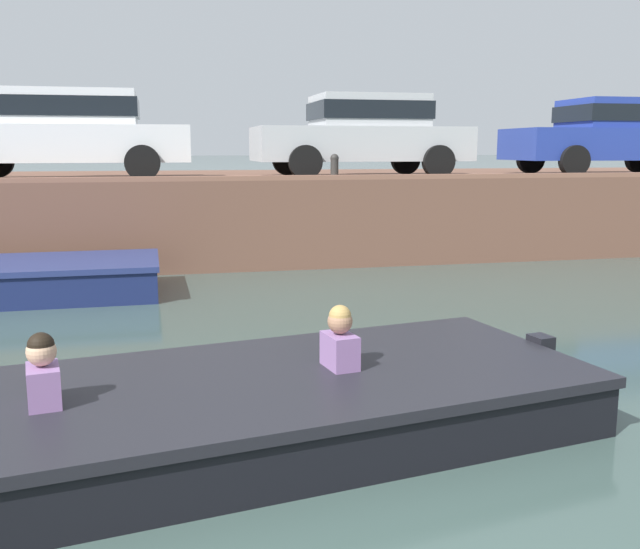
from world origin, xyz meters
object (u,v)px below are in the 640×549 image
object	(u,v)px
motorboat_passing	(143,424)
car_left_inner_white	(68,131)
car_right_inner_blue	(614,133)
mooring_bollard_mid	(334,166)
car_centre_silver	(363,132)

from	to	relation	value
motorboat_passing	car_left_inner_white	xyz separation A→B (m)	(-1.37, 8.68, 2.17)
car_right_inner_blue	car_left_inner_white	bearing A→B (deg)	179.99
car_right_inner_blue	mooring_bollard_mid	world-z (taller)	car_right_inner_blue
motorboat_passing	mooring_bollard_mid	xyz separation A→B (m)	(3.19, 7.52, 1.57)
car_right_inner_blue	mooring_bollard_mid	xyz separation A→B (m)	(-6.29, -1.15, -0.61)
motorboat_passing	car_left_inner_white	size ratio (longest dim) A/B	1.71
car_left_inner_white	car_right_inner_blue	bearing A→B (deg)	-0.01
car_centre_silver	mooring_bollard_mid	xyz separation A→B (m)	(-0.85, -1.15, -0.61)
car_centre_silver	car_right_inner_blue	xyz separation A→B (m)	(5.45, -0.00, 0.00)
car_left_inner_white	car_right_inner_blue	size ratio (longest dim) A/B	1.00
motorboat_passing	car_right_inner_blue	xyz separation A→B (m)	(9.48, 8.68, 2.17)
mooring_bollard_mid	car_centre_silver	bearing A→B (deg)	53.76
motorboat_passing	mooring_bollard_mid	world-z (taller)	mooring_bollard_mid
car_left_inner_white	car_right_inner_blue	world-z (taller)	same
car_right_inner_blue	car_centre_silver	bearing A→B (deg)	179.99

